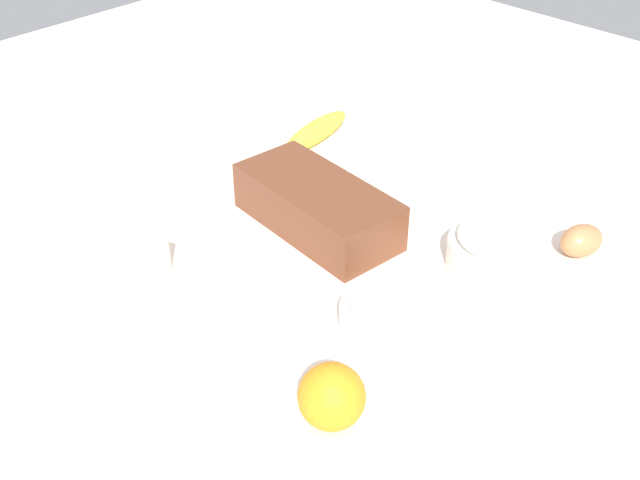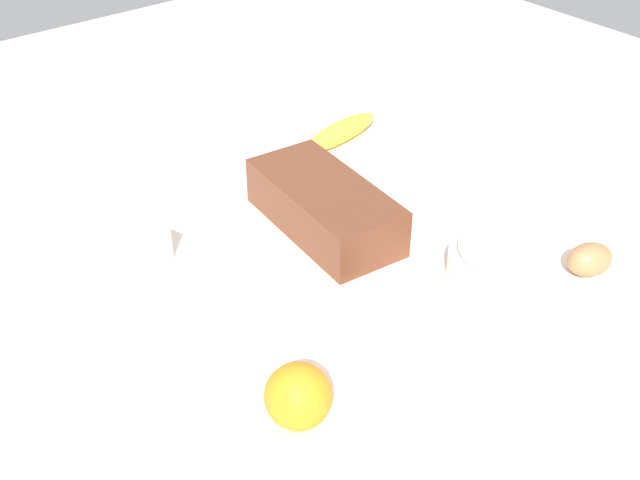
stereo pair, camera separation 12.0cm
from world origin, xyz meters
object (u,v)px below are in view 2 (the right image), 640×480
sugar_bowl (495,259)px  egg_near_butter (590,260)px  loaf_pan (325,206)px  butter_block (136,243)px  banana (341,132)px  orange_fruit (298,396)px  flour_bowl (374,316)px

sugar_bowl → egg_near_butter: (-0.08, -0.12, -0.01)m
loaf_pan → sugar_bowl: (-0.26, -0.11, -0.01)m
sugar_bowl → butter_block: 0.54m
banana → orange_fruit: size_ratio=2.32×
orange_fruit → butter_block: 0.41m
sugar_bowl → butter_block: sugar_bowl is taller
egg_near_butter → banana: bearing=1.8°
butter_block → egg_near_butter: 0.68m
orange_fruit → egg_near_butter: 0.52m
loaf_pan → orange_fruit: bearing=142.4°
loaf_pan → butter_block: 0.30m
banana → flour_bowl: bearing=144.5°
orange_fruit → butter_block: orange_fruit is taller
sugar_bowl → orange_fruit: bearing=95.7°
orange_fruit → sugar_bowl: bearing=-84.3°
butter_block → egg_near_butter: bearing=-132.0°
butter_block → banana: bearing=-78.8°
banana → sugar_bowl: bearing=167.7°
flour_bowl → banana: size_ratio=0.70×
egg_near_butter → butter_block: bearing=48.0°
loaf_pan → flour_bowl: bearing=161.2°
flour_bowl → butter_block: (0.35, 0.17, 0.00)m
loaf_pan → flour_bowl: (-0.24, 0.11, -0.01)m
butter_block → loaf_pan: bearing=-112.1°
banana → egg_near_butter: (-0.55, -0.02, 0.01)m
butter_block → orange_fruit: bearing=179.0°
loaf_pan → flour_bowl: 0.27m
orange_fruit → loaf_pan: bearing=-43.4°
loaf_pan → egg_near_butter: loaf_pan is taller
egg_near_butter → flour_bowl: bearing=73.3°
banana → egg_near_butter: bearing=-178.2°
egg_near_butter → loaf_pan: bearing=33.7°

